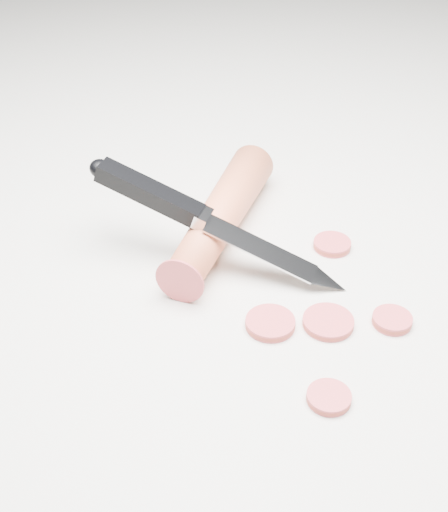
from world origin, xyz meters
name	(u,v)px	position (x,y,z in m)	size (l,w,h in m)	color
ground	(279,268)	(0.00, 0.00, 0.00)	(2.40, 2.40, 0.00)	silver
carrot	(221,216)	(-0.02, 0.06, 0.02)	(0.03, 0.03, 0.19)	#E25D37
carrot_slice_0	(328,322)	(0.00, -0.08, 0.00)	(0.04, 0.04, 0.01)	#C93B41
carrot_slice_1	(332,244)	(0.05, 0.01, 0.00)	(0.03, 0.03, 0.01)	#C93B41
carrot_slice_2	(270,323)	(-0.04, -0.06, 0.00)	(0.04, 0.04, 0.01)	#C93B41
carrot_slice_3	(329,397)	(-0.04, -0.14, 0.00)	(0.03, 0.03, 0.01)	#C93B41
carrot_slice_4	(392,320)	(0.04, -0.09, 0.00)	(0.03, 0.03, 0.01)	#C93B41
kitchen_knife	(217,222)	(-0.04, 0.03, 0.04)	(0.17, 0.17, 0.08)	#B4B6BA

